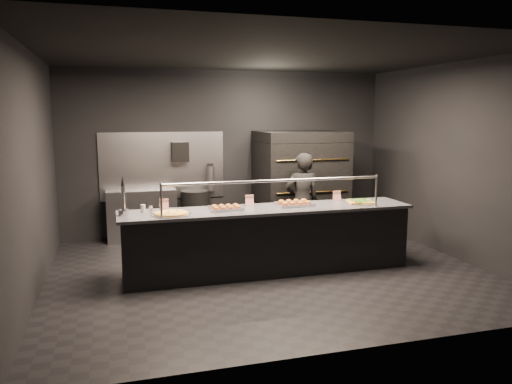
{
  "coord_description": "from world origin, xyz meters",
  "views": [
    {
      "loc": [
        -2.07,
        -6.51,
        2.2
      ],
      "look_at": [
        -0.12,
        0.2,
        1.12
      ],
      "focal_mm": 35.0,
      "sensor_mm": 36.0,
      "label": 1
    }
  ],
  "objects_px": {
    "pizza_oven": "(300,183)",
    "beer_tap": "(124,204)",
    "service_counter": "(268,240)",
    "worker": "(302,202)",
    "fire_extinguisher": "(211,178)",
    "prep_shelf": "(142,215)",
    "round_pizza": "(171,213)",
    "slider_tray_b": "(294,203)",
    "towel_dispenser": "(180,152)",
    "square_pizza": "(360,202)",
    "trash_bin": "(196,214)",
    "slider_tray_a": "(226,208)"
  },
  "relations": [
    {
      "from": "trash_bin",
      "to": "worker",
      "type": "xyz_separation_m",
      "value": [
        1.54,
        -1.25,
        0.37
      ]
    },
    {
      "from": "service_counter",
      "to": "worker",
      "type": "height_order",
      "value": "worker"
    },
    {
      "from": "service_counter",
      "to": "worker",
      "type": "relative_size",
      "value": 2.56
    },
    {
      "from": "beer_tap",
      "to": "trash_bin",
      "type": "bearing_deg",
      "value": 59.73
    },
    {
      "from": "trash_bin",
      "to": "fire_extinguisher",
      "type": "bearing_deg",
      "value": 29.72
    },
    {
      "from": "fire_extinguisher",
      "to": "trash_bin",
      "type": "height_order",
      "value": "fire_extinguisher"
    },
    {
      "from": "round_pizza",
      "to": "slider_tray_a",
      "type": "relative_size",
      "value": 1.11
    },
    {
      "from": "worker",
      "to": "slider_tray_a",
      "type": "bearing_deg",
      "value": 32.23
    },
    {
      "from": "prep_shelf",
      "to": "round_pizza",
      "type": "height_order",
      "value": "round_pizza"
    },
    {
      "from": "pizza_oven",
      "to": "round_pizza",
      "type": "relative_size",
      "value": 3.7
    },
    {
      "from": "prep_shelf",
      "to": "slider_tray_b",
      "type": "bearing_deg",
      "value": -48.17
    },
    {
      "from": "slider_tray_a",
      "to": "trash_bin",
      "type": "xyz_separation_m",
      "value": [
        -0.07,
        2.19,
        -0.51
      ]
    },
    {
      "from": "pizza_oven",
      "to": "beer_tap",
      "type": "xyz_separation_m",
      "value": [
        -3.15,
        -1.88,
        0.1
      ]
    },
    {
      "from": "service_counter",
      "to": "worker",
      "type": "xyz_separation_m",
      "value": [
        0.88,
        0.97,
        0.34
      ]
    },
    {
      "from": "round_pizza",
      "to": "fire_extinguisher",
      "type": "bearing_deg",
      "value": 68.07
    },
    {
      "from": "beer_tap",
      "to": "worker",
      "type": "height_order",
      "value": "worker"
    },
    {
      "from": "beer_tap",
      "to": "slider_tray_a",
      "type": "xyz_separation_m",
      "value": [
        1.35,
        0.01,
        -0.12
      ]
    },
    {
      "from": "pizza_oven",
      "to": "trash_bin",
      "type": "xyz_separation_m",
      "value": [
        -1.87,
        0.32,
        -0.53
      ]
    },
    {
      "from": "round_pizza",
      "to": "slider_tray_b",
      "type": "relative_size",
      "value": 0.98
    },
    {
      "from": "fire_extinguisher",
      "to": "worker",
      "type": "relative_size",
      "value": 0.32
    },
    {
      "from": "beer_tap",
      "to": "round_pizza",
      "type": "xyz_separation_m",
      "value": [
        0.59,
        -0.12,
        -0.13
      ]
    },
    {
      "from": "worker",
      "to": "beer_tap",
      "type": "bearing_deg",
      "value": 18.33
    },
    {
      "from": "fire_extinguisher",
      "to": "square_pizza",
      "type": "relative_size",
      "value": 1.09
    },
    {
      "from": "slider_tray_a",
      "to": "square_pizza",
      "type": "distance_m",
      "value": 2.0
    },
    {
      "from": "service_counter",
      "to": "trash_bin",
      "type": "xyz_separation_m",
      "value": [
        -0.67,
        2.22,
        -0.03
      ]
    },
    {
      "from": "service_counter",
      "to": "square_pizza",
      "type": "relative_size",
      "value": 8.87
    },
    {
      "from": "prep_shelf",
      "to": "worker",
      "type": "bearing_deg",
      "value": -28.6
    },
    {
      "from": "prep_shelf",
      "to": "towel_dispenser",
      "type": "xyz_separation_m",
      "value": [
        0.7,
        0.07,
        1.1
      ]
    },
    {
      "from": "round_pizza",
      "to": "slider_tray_b",
      "type": "distance_m",
      "value": 1.78
    },
    {
      "from": "fire_extinguisher",
      "to": "beer_tap",
      "type": "bearing_deg",
      "value": -123.9
    },
    {
      "from": "towel_dispenser",
      "to": "round_pizza",
      "type": "height_order",
      "value": "towel_dispenser"
    },
    {
      "from": "pizza_oven",
      "to": "prep_shelf",
      "type": "distance_m",
      "value": 2.88
    },
    {
      "from": "slider_tray_b",
      "to": "service_counter",
      "type": "bearing_deg",
      "value": -170.05
    },
    {
      "from": "fire_extinguisher",
      "to": "beer_tap",
      "type": "distance_m",
      "value": 2.87
    },
    {
      "from": "towel_dispenser",
      "to": "square_pizza",
      "type": "distance_m",
      "value": 3.4
    },
    {
      "from": "service_counter",
      "to": "pizza_oven",
      "type": "xyz_separation_m",
      "value": [
        1.2,
        1.9,
        0.5
      ]
    },
    {
      "from": "prep_shelf",
      "to": "square_pizza",
      "type": "distance_m",
      "value": 3.84
    },
    {
      "from": "prep_shelf",
      "to": "worker",
      "type": "xyz_separation_m",
      "value": [
        2.48,
        -1.35,
        0.35
      ]
    },
    {
      "from": "beer_tap",
      "to": "square_pizza",
      "type": "height_order",
      "value": "beer_tap"
    },
    {
      "from": "square_pizza",
      "to": "round_pizza",
      "type": "bearing_deg",
      "value": -178.61
    },
    {
      "from": "slider_tray_a",
      "to": "square_pizza",
      "type": "xyz_separation_m",
      "value": [
        2.0,
        -0.06,
        -0.01
      ]
    },
    {
      "from": "prep_shelf",
      "to": "fire_extinguisher",
      "type": "xyz_separation_m",
      "value": [
        1.25,
        0.08,
        0.61
      ]
    },
    {
      "from": "towel_dispenser",
      "to": "slider_tray_a",
      "type": "xyz_separation_m",
      "value": [
        0.3,
        -2.36,
        -0.6
      ]
    },
    {
      "from": "slider_tray_a",
      "to": "trash_bin",
      "type": "height_order",
      "value": "slider_tray_a"
    },
    {
      "from": "service_counter",
      "to": "trash_bin",
      "type": "height_order",
      "value": "service_counter"
    },
    {
      "from": "slider_tray_a",
      "to": "slider_tray_b",
      "type": "distance_m",
      "value": 1.01
    },
    {
      "from": "pizza_oven",
      "to": "round_pizza",
      "type": "height_order",
      "value": "pizza_oven"
    },
    {
      "from": "beer_tap",
      "to": "worker",
      "type": "distance_m",
      "value": 3.0
    },
    {
      "from": "pizza_oven",
      "to": "prep_shelf",
      "type": "bearing_deg",
      "value": 171.46
    },
    {
      "from": "fire_extinguisher",
      "to": "prep_shelf",
      "type": "bearing_deg",
      "value": -176.34
    }
  ]
}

